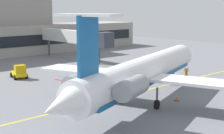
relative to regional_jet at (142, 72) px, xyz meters
The scene contains 7 objects.
ground 3.97m from the regional_jet, ahead, with size 120.00×120.00×0.11m.
jet_bridge_west 32.00m from the regional_jet, 65.18° to the left, with size 2.40×20.28×5.79m.
regional_jet is the anchor object (origin of this frame).
pushback_tractor 21.17m from the regional_jet, 97.95° to the left, with size 2.46×3.19×1.99m.
marshaller 13.48m from the regional_jet, 14.95° to the left, with size 0.66×0.64×1.97m.
safety_cone_alpha 13.01m from the regional_jet, ahead, with size 0.47×0.47×0.55m.
safety_cone_bravo 5.22m from the regional_jet, 23.60° to the right, with size 0.47×0.47×0.55m.
Camera 1 is at (-27.81, -23.07, 10.01)m, focal length 54.93 mm.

